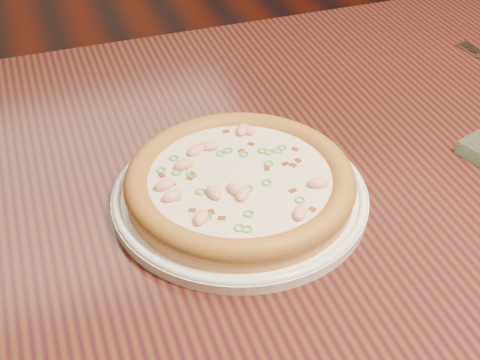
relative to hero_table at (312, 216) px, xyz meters
name	(u,v)px	position (x,y,z in m)	size (l,w,h in m)	color
ground	(245,308)	(0.05, 0.41, -0.65)	(9.00, 9.00, 0.00)	black
hero_table	(312,216)	(0.00, 0.00, 0.00)	(1.20, 0.80, 0.75)	black
plate	(240,195)	(-0.12, -0.05, 0.11)	(0.29, 0.29, 0.02)	white
pizza	(240,182)	(-0.12, -0.05, 0.13)	(0.26, 0.26, 0.03)	#C8824D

